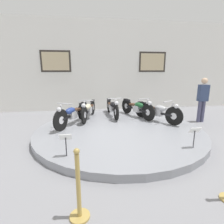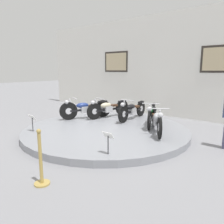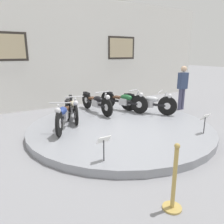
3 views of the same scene
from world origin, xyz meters
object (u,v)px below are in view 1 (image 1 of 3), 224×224
at_px(motorcycle_black, 112,107).
at_px(motorcycle_silver, 158,111).
at_px(visitor_standing, 203,97).
at_px(stanchion_post_left_of_entry, 79,196).
at_px(motorcycle_green, 137,107).
at_px(motorcycle_blue, 72,113).
at_px(motorcycle_cream, 89,109).
at_px(info_placard_front_centre, 195,133).
at_px(info_placard_front_left, 66,140).

height_order(motorcycle_black, motorcycle_silver, motorcycle_silver).
xyz_separation_m(visitor_standing, stanchion_post_left_of_entry, (-4.55, -4.01, -0.63)).
bearing_deg(stanchion_post_left_of_entry, motorcycle_green, 64.63).
xyz_separation_m(motorcycle_blue, motorcycle_silver, (2.99, 0.00, -0.01)).
relative_size(motorcycle_cream, info_placard_front_centre, 3.75).
height_order(motorcycle_blue, motorcycle_silver, motorcycle_blue).
bearing_deg(stanchion_post_left_of_entry, motorcycle_blue, 95.27).
bearing_deg(motorcycle_cream, info_placard_front_centre, -50.67).
distance_m(motorcycle_green, stanchion_post_left_of_entry, 4.91).
relative_size(motorcycle_blue, motorcycle_silver, 1.07).
distance_m(motorcycle_blue, motorcycle_cream, 0.89).
height_order(motorcycle_silver, info_placard_front_centre, motorcycle_silver).
height_order(motorcycle_black, visitor_standing, visitor_standing).
bearing_deg(motorcycle_cream, motorcycle_silver, -15.89).
xyz_separation_m(motorcycle_black, stanchion_post_left_of_entry, (-1.15, -4.70, -0.22)).
bearing_deg(motorcycle_silver, motorcycle_green, 128.12).
distance_m(motorcycle_cream, stanchion_post_left_of_entry, 4.44).
bearing_deg(info_placard_front_centre, motorcycle_black, 114.48).
xyz_separation_m(motorcycle_green, motorcycle_silver, (0.55, -0.70, -0.00)).
distance_m(motorcycle_cream, info_placard_front_centre, 3.81).
height_order(motorcycle_cream, info_placard_front_left, motorcycle_cream).
bearing_deg(visitor_standing, motorcycle_green, 170.18).
bearing_deg(motorcycle_black, visitor_standing, -11.53).
xyz_separation_m(motorcycle_black, visitor_standing, (3.40, -0.69, 0.41)).
height_order(motorcycle_silver, info_placard_front_left, motorcycle_silver).
height_order(motorcycle_blue, stanchion_post_left_of_entry, stanchion_post_left_of_entry).
height_order(motorcycle_cream, motorcycle_black, motorcycle_black).
distance_m(motorcycle_cream, motorcycle_black, 0.99).
bearing_deg(motorcycle_silver, visitor_standing, 8.24).
distance_m(motorcycle_cream, motorcycle_silver, 2.54).
bearing_deg(visitor_standing, motorcycle_silver, -171.76).
height_order(motorcycle_blue, visitor_standing, visitor_standing).
bearing_deg(motorcycle_green, motorcycle_black, 164.16).
height_order(motorcycle_blue, motorcycle_black, motorcycle_blue).
xyz_separation_m(motorcycle_cream, motorcycle_silver, (2.44, -0.70, 0.01)).
bearing_deg(info_placard_front_centre, motorcycle_blue, 142.79).
bearing_deg(motorcycle_blue, stanchion_post_left_of_entry, -84.73).
bearing_deg(stanchion_post_left_of_entry, visitor_standing, 41.38).
xyz_separation_m(motorcycle_blue, visitor_standing, (4.89, 0.28, 0.39)).
height_order(motorcycle_green, info_placard_front_centre, motorcycle_green).
xyz_separation_m(motorcycle_green, stanchion_post_left_of_entry, (-2.10, -4.43, -0.22)).
bearing_deg(motorcycle_green, motorcycle_silver, -51.88).
distance_m(motorcycle_black, motorcycle_silver, 1.78).
relative_size(motorcycle_blue, motorcycle_black, 0.91).
height_order(motorcycle_cream, stanchion_post_left_of_entry, stanchion_post_left_of_entry).
bearing_deg(motorcycle_blue, visitor_standing, 3.22).
xyz_separation_m(motorcycle_blue, info_placard_front_left, (0.03, -2.25, -0.03)).
distance_m(motorcycle_green, visitor_standing, 2.52).
distance_m(info_placard_front_centre, visitor_standing, 3.21).
distance_m(motorcycle_blue, motorcycle_silver, 2.99).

